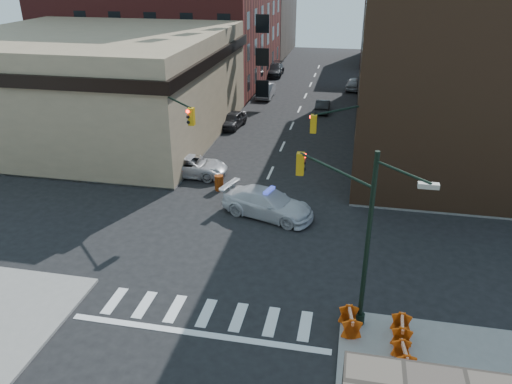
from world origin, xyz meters
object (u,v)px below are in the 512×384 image
at_px(parked_car_wfar, 266,91).
at_px(pedestrian_b, 94,164).
at_px(police_car, 268,203).
at_px(pedestrian_a, 129,169).
at_px(parked_car_wnear, 233,120).
at_px(barrel_road, 281,207).
at_px(barricade_nw_a, 150,169).
at_px(barricade_se_a, 350,322).
at_px(barrel_bank, 219,183).
at_px(pickup, 191,166).
at_px(parked_car_enear, 323,106).

distance_m(parked_car_wfar, pedestrian_b, 26.81).
xyz_separation_m(police_car, pedestrian_a, (-10.50, 2.85, 0.30)).
xyz_separation_m(police_car, parked_car_wnear, (-6.52, 17.30, -0.13)).
bearing_deg(police_car, pedestrian_a, 91.79).
bearing_deg(parked_car_wfar, pedestrian_a, -101.36).
relative_size(parked_car_wfar, pedestrian_a, 2.36).
height_order(barrel_road, barricade_nw_a, barrel_road).
height_order(pedestrian_a, barricade_se_a, pedestrian_a).
distance_m(barrel_road, barrel_bank, 5.50).
distance_m(pickup, barrel_bank, 3.46).
distance_m(parked_car_wnear, barricade_se_a, 29.84).
distance_m(barrel_bank, barricade_nw_a, 5.78).
height_order(pickup, pedestrian_b, pedestrian_b).
height_order(pedestrian_b, barrel_road, pedestrian_b).
bearing_deg(parked_car_wfar, barrel_bank, -87.31).
bearing_deg(police_car, parked_car_enear, 13.53).
height_order(parked_car_wnear, pedestrian_a, pedestrian_a).
relative_size(pedestrian_b, barricade_se_a, 1.22).
distance_m(parked_car_wfar, pedestrian_a, 26.84).
bearing_deg(parked_car_wfar, parked_car_enear, -35.45).
bearing_deg(barrel_bank, parked_car_wnear, 100.12).
bearing_deg(pickup, police_car, -128.03).
xyz_separation_m(pedestrian_b, barrel_road, (14.42, -3.32, -0.42)).
height_order(parked_car_wnear, pedestrian_b, pedestrian_b).
bearing_deg(barrel_bank, police_car, -38.05).
height_order(parked_car_wfar, parked_car_enear, parked_car_wfar).
bearing_deg(barrel_road, parked_car_wfar, 102.24).
height_order(parked_car_wfar, pedestrian_b, pedestrian_b).
bearing_deg(barrel_road, parked_car_wnear, 113.26).
height_order(parked_car_enear, barrel_bank, parked_car_enear).
distance_m(police_car, pedestrian_a, 10.89).
bearing_deg(pedestrian_a, barricade_se_a, -5.48).
distance_m(police_car, barricade_se_a, 11.41).
xyz_separation_m(parked_car_wnear, barrel_bank, (2.53, -14.18, -0.18)).
xyz_separation_m(parked_car_wfar, pedestrian_b, (-8.16, -25.54, 0.15)).
bearing_deg(barrel_road, police_car, -154.64).
bearing_deg(barricade_nw_a, barrel_bank, -11.04).
bearing_deg(barricade_nw_a, pedestrian_a, -117.33).
bearing_deg(pickup, pedestrian_a, 122.53).
bearing_deg(pedestrian_a, barricade_nw_a, 94.37).
distance_m(pickup, parked_car_wnear, 12.04).
relative_size(pickup, parked_car_wnear, 1.27).
bearing_deg(barrel_bank, barricade_se_a, -54.61).
height_order(pickup, barrel_bank, pickup).
xyz_separation_m(parked_car_wfar, parked_car_enear, (6.98, -4.85, -0.13)).
bearing_deg(barricade_se_a, parked_car_wnear, 13.77).
bearing_deg(parked_car_enear, barrel_bank, 75.35).
height_order(pedestrian_a, barrel_bank, pedestrian_a).
relative_size(parked_car_enear, barrel_bank, 3.66).
bearing_deg(pedestrian_b, parked_car_enear, 50.70).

